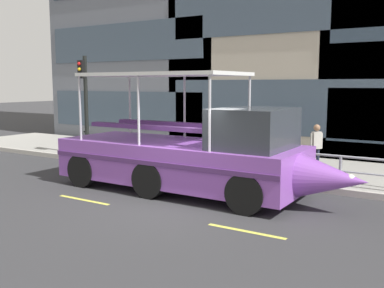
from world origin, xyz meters
TOP-DOWN VIEW (x-y plane):
  - ground_plane at (0.00, 0.00)m, footprint 120.00×120.00m
  - sidewalk at (0.00, 5.60)m, footprint 32.00×4.80m
  - curb_edge at (0.00, 3.11)m, footprint 32.00×0.18m
  - lane_centreline at (-0.00, -1.18)m, footprint 25.80×0.12m
  - curb_guardrail at (-0.75, 3.45)m, footprint 11.90×0.09m
  - traffic_light_pole at (-7.18, 3.61)m, footprint 0.24×0.46m
  - leaned_bicycle at (-7.14, 3.80)m, footprint 1.74×0.46m
  - duck_tour_boat at (-0.35, 1.12)m, footprint 9.06×2.67m
  - pedestrian_near_bow at (2.00, 5.00)m, footprint 0.32×0.38m
  - pedestrian_mid_left at (-0.17, 4.58)m, footprint 0.47×0.22m

SIDE VIEW (x-z plane):
  - ground_plane at x=0.00m, z-range 0.00..0.00m
  - lane_centreline at x=0.00m, z-range 0.00..0.01m
  - sidewalk at x=0.00m, z-range 0.00..0.18m
  - curb_edge at x=0.00m, z-range 0.00..0.18m
  - leaned_bicycle at x=-7.14m, z-range 0.08..1.04m
  - curb_guardrail at x=-0.75m, z-range 0.34..1.23m
  - duck_tour_boat at x=-0.35m, z-range -0.63..2.79m
  - pedestrian_near_bow at x=2.00m, z-range 0.35..1.95m
  - pedestrian_mid_left at x=-0.17m, z-range 0.35..1.96m
  - traffic_light_pole at x=-7.18m, z-range 0.61..4.66m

